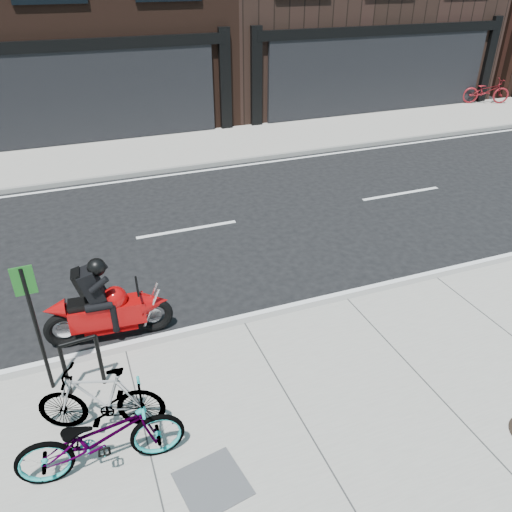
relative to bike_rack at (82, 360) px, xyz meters
name	(u,v)px	position (x,y,z in m)	size (l,w,h in m)	color
ground	(212,272)	(2.63, 2.60, -0.66)	(120.00, 120.00, 0.00)	black
sidewalk_near	(328,469)	(2.63, -2.40, -0.59)	(60.00, 6.00, 0.13)	gray
sidewalk_far	(144,153)	(2.63, 10.35, -0.59)	(60.00, 3.50, 0.13)	gray
bike_rack	(82,360)	(0.00, 0.00, 0.00)	(0.54, 0.10, 0.90)	black
bicycle_front	(100,437)	(0.10, -1.43, -0.01)	(0.68, 1.95, 1.03)	gray
bicycle_rear	(101,399)	(0.17, -0.80, -0.04)	(0.46, 1.63, 0.98)	gray
motorcycle	(113,306)	(0.57, 1.18, -0.03)	(2.08, 0.58, 1.55)	black
bicycle_far	(486,91)	(17.88, 11.60, 0.00)	(0.70, 1.99, 1.05)	maroon
utility_grate	(212,484)	(1.23, -2.13, -0.52)	(0.75, 0.75, 0.01)	#515053
sign_post	(34,320)	(-0.47, 0.20, 0.69)	(0.28, 0.05, 2.04)	black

